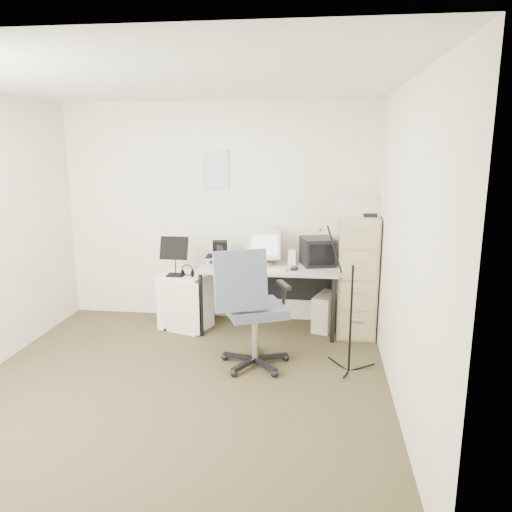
# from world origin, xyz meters

# --- Properties ---
(floor) EXTENTS (3.60, 3.60, 0.01)m
(floor) POSITION_xyz_m (0.00, 0.00, -0.01)
(floor) COLOR #423A1E
(floor) RESTS_ON ground
(ceiling) EXTENTS (3.60, 3.60, 0.01)m
(ceiling) POSITION_xyz_m (0.00, 0.00, 2.50)
(ceiling) COLOR white
(ceiling) RESTS_ON ground
(wall_back) EXTENTS (3.60, 0.02, 2.50)m
(wall_back) POSITION_xyz_m (0.00, 1.80, 1.25)
(wall_back) COLOR beige
(wall_back) RESTS_ON ground
(wall_front) EXTENTS (3.60, 0.02, 2.50)m
(wall_front) POSITION_xyz_m (0.00, -1.80, 1.25)
(wall_front) COLOR beige
(wall_front) RESTS_ON ground
(wall_right) EXTENTS (0.02, 3.60, 2.50)m
(wall_right) POSITION_xyz_m (1.80, 0.00, 1.25)
(wall_right) COLOR beige
(wall_right) RESTS_ON ground
(wall_calendar) EXTENTS (0.30, 0.02, 0.44)m
(wall_calendar) POSITION_xyz_m (-0.02, 1.79, 1.75)
(wall_calendar) COLOR white
(wall_calendar) RESTS_ON wall_back
(filing_cabinet) EXTENTS (0.40, 0.60, 1.30)m
(filing_cabinet) POSITION_xyz_m (1.58, 1.48, 0.65)
(filing_cabinet) COLOR gray
(filing_cabinet) RESTS_ON floor
(printer) EXTENTS (0.50, 0.38, 0.17)m
(printer) POSITION_xyz_m (1.58, 1.49, 1.39)
(printer) COLOR beige
(printer) RESTS_ON filing_cabinet
(desk) EXTENTS (1.50, 0.70, 0.73)m
(desk) POSITION_xyz_m (0.63, 1.45, 0.36)
(desk) COLOR #979797
(desk) RESTS_ON floor
(crt_monitor) EXTENTS (0.44, 0.45, 0.39)m
(crt_monitor) POSITION_xyz_m (0.54, 1.55, 0.92)
(crt_monitor) COLOR beige
(crt_monitor) RESTS_ON desk
(crt_tv) EXTENTS (0.42, 0.43, 0.30)m
(crt_tv) POSITION_xyz_m (1.15, 1.57, 0.88)
(crt_tv) COLOR black
(crt_tv) RESTS_ON desk
(desk_speaker) EXTENTS (0.09, 0.09, 0.16)m
(desk_speaker) POSITION_xyz_m (0.88, 1.56, 0.81)
(desk_speaker) COLOR beige
(desk_speaker) RESTS_ON desk
(keyboard) EXTENTS (0.42, 0.19, 0.02)m
(keyboard) POSITION_xyz_m (0.64, 1.27, 0.74)
(keyboard) COLOR beige
(keyboard) RESTS_ON desk
(mouse) EXTENTS (0.08, 0.11, 0.03)m
(mouse) POSITION_xyz_m (0.92, 1.31, 0.74)
(mouse) COLOR black
(mouse) RESTS_ON desk
(radio_receiver) EXTENTS (0.34, 0.26, 0.09)m
(radio_receiver) POSITION_xyz_m (0.09, 1.46, 0.78)
(radio_receiver) COLOR black
(radio_receiver) RESTS_ON desk
(radio_speaker) EXTENTS (0.19, 0.18, 0.16)m
(radio_speaker) POSITION_xyz_m (0.08, 1.49, 0.90)
(radio_speaker) COLOR black
(radio_speaker) RESTS_ON radio_receiver
(papers) EXTENTS (0.26, 0.33, 0.02)m
(papers) POSITION_xyz_m (0.31, 1.30, 0.74)
(papers) COLOR white
(papers) RESTS_ON desk
(pc_tower) EXTENTS (0.32, 0.47, 0.40)m
(pc_tower) POSITION_xyz_m (1.26, 1.54, 0.20)
(pc_tower) COLOR beige
(pc_tower) RESTS_ON floor
(office_chair) EXTENTS (0.87, 0.87, 1.15)m
(office_chair) POSITION_xyz_m (0.60, 0.49, 0.57)
(office_chair) COLOR #505B72
(office_chair) RESTS_ON floor
(side_cart) EXTENTS (0.61, 0.55, 0.62)m
(side_cart) POSITION_xyz_m (-0.30, 1.37, 0.31)
(side_cart) COLOR white
(side_cart) RESTS_ON floor
(music_stand) EXTENTS (0.31, 0.16, 0.45)m
(music_stand) POSITION_xyz_m (-0.38, 1.30, 0.85)
(music_stand) COLOR black
(music_stand) RESTS_ON side_cart
(headphones) EXTENTS (0.16, 0.16, 0.03)m
(headphones) POSITION_xyz_m (-0.24, 1.28, 0.67)
(headphones) COLOR black
(headphones) RESTS_ON side_cart
(mic_stand) EXTENTS (0.02, 0.02, 1.30)m
(mic_stand) POSITION_xyz_m (1.47, 0.49, 0.65)
(mic_stand) COLOR black
(mic_stand) RESTS_ON floor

